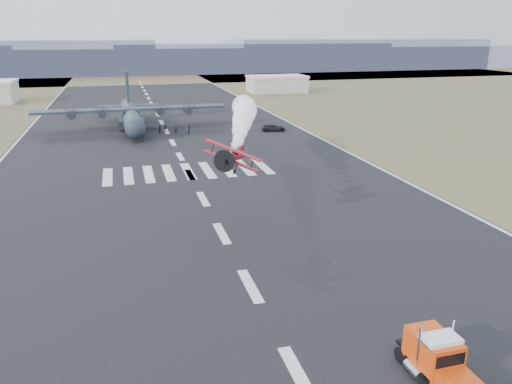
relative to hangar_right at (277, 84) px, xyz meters
name	(u,v)px	position (x,y,z in m)	size (l,w,h in m)	color
ground	(299,375)	(-46.00, -150.00, -3.01)	(500.00, 500.00, 0.00)	black
scrub_far	(137,77)	(-46.00, 80.00, -3.01)	(500.00, 80.00, 0.00)	brown
runway_markings	(180,157)	(-46.00, -90.00, -3.00)	(60.00, 260.00, 0.01)	silver
ridge_seg_c	(1,58)	(-111.00, 110.00, 5.49)	(150.00, 50.00, 17.00)	slate
ridge_seg_d	(134,60)	(-46.00, 110.00, 3.49)	(150.00, 50.00, 13.00)	slate
ridge_seg_e	(251,57)	(19.00, 110.00, 4.49)	(150.00, 50.00, 15.00)	slate
ridge_seg_f	(355,54)	(84.00, 110.00, 5.49)	(150.00, 50.00, 17.00)	slate
ridge_seg_g	(448,56)	(149.00, 110.00, 3.49)	(150.00, 50.00, 13.00)	slate
hangar_right	(277,84)	(0.00, 0.00, 0.00)	(20.50, 12.50, 5.90)	#A8A595
semi_truck	(438,359)	(-38.11, -152.70, -1.44)	(2.44, 7.10, 3.19)	black
aerobatic_biplane	(233,157)	(-44.18, -123.98, 4.76)	(6.29, 6.09, 3.44)	#AC0E0B
smoke_trail	(244,113)	(-36.17, -96.35, 5.02)	(11.57, 33.96, 4.10)	white
transport_aircraft	(131,115)	(-53.05, -60.28, 0.05)	(40.96, 33.76, 11.86)	#212931
support_vehicle	(273,128)	(-23.40, -71.54, -2.29)	(2.39, 5.18, 1.44)	black
crew_a	(165,128)	(-46.31, -66.41, -2.08)	(0.68, 0.56, 1.86)	black
crew_b	(189,129)	(-41.44, -69.30, -2.18)	(0.80, 0.50, 1.65)	black
crew_c	(134,130)	(-52.95, -67.19, -2.11)	(1.16, 0.54, 1.79)	black
crew_d	(143,131)	(-51.19, -69.55, -2.08)	(1.09, 0.56, 1.86)	black
crew_e	(140,134)	(-51.81, -71.06, -2.23)	(0.77, 0.47, 1.57)	black
crew_f	(137,127)	(-52.13, -63.86, -2.23)	(1.45, 0.47, 1.56)	black
crew_g	(176,130)	(-44.28, -69.07, -2.17)	(0.61, 0.50, 1.68)	black
crew_h	(160,129)	(-47.40, -67.05, -2.15)	(0.84, 0.52, 1.73)	black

